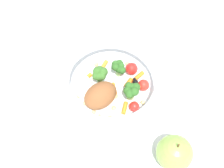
# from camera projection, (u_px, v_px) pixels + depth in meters

# --- Properties ---
(ground_plane) EXTENTS (2.40, 2.40, 0.00)m
(ground_plane) POSITION_uv_depth(u_px,v_px,m) (107.00, 94.00, 0.74)
(ground_plane) COLOR white
(food_container) EXTENTS (0.22, 0.22, 0.07)m
(food_container) POSITION_uv_depth(u_px,v_px,m) (108.00, 86.00, 0.71)
(food_container) COLOR white
(food_container) RESTS_ON ground_plane
(loose_apple) EXTENTS (0.08, 0.08, 0.09)m
(loose_apple) POSITION_uv_depth(u_px,v_px,m) (174.00, 153.00, 0.62)
(loose_apple) COLOR #8CB74C
(loose_apple) RESTS_ON ground_plane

